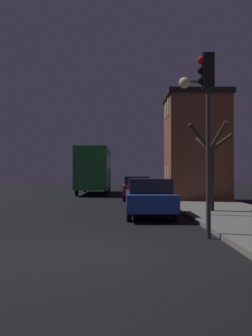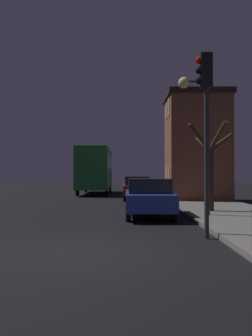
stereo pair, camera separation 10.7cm
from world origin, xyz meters
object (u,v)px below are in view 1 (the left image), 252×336
at_px(traffic_light, 207,106).
at_px(car_near_lane, 149,196).
at_px(streetlamp, 198,118).
at_px(bus, 95,167).
at_px(car_mid_lane, 136,188).
at_px(bare_tree, 211,168).

xyz_separation_m(traffic_light, car_near_lane, (-1.18, 4.98, -2.65)).
relative_size(streetlamp, bus, 0.56).
bearing_deg(streetlamp, car_near_lane, 159.32).
height_order(traffic_light, car_mid_lane, traffic_light).
relative_size(car_near_lane, car_mid_lane, 1.21).
height_order(bare_tree, car_near_lane, bare_tree).
height_order(traffic_light, bus, traffic_light).
relative_size(bare_tree, bus, 0.39).
height_order(bare_tree, bus, bus).
distance_m(bare_tree, car_near_lane, 2.98).
bearing_deg(traffic_light, bus, 102.05).
distance_m(traffic_light, bare_tree, 6.18).
height_order(streetlamp, car_near_lane, streetlamp).
bearing_deg(bare_tree, car_mid_lane, 108.67).
xyz_separation_m(car_near_lane, car_mid_lane, (-0.19, 9.18, 0.00)).
bearing_deg(bare_tree, streetlamp, -118.48).
xyz_separation_m(bare_tree, car_mid_lane, (-2.82, 8.35, -1.13)).
bearing_deg(streetlamp, car_mid_lane, 101.44).
bearing_deg(car_near_lane, traffic_light, -76.66).
bearing_deg(traffic_light, car_mid_lane, 95.52).
height_order(bare_tree, car_mid_lane, bare_tree).
bearing_deg(bus, streetlamp, -73.17).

